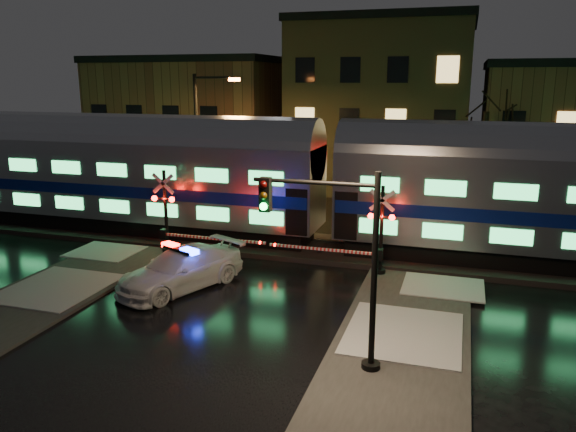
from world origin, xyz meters
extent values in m
plane|color=black|center=(0.00, 0.00, 0.00)|extent=(120.00, 120.00, 0.00)
cube|color=black|center=(0.00, 5.00, 0.12)|extent=(90.00, 4.20, 0.24)
cube|color=#2D2D2D|center=(6.50, -6.00, 0.06)|extent=(4.00, 20.00, 0.12)
cube|color=brown|center=(-13.00, 22.00, 4.50)|extent=(14.00, 10.00, 9.00)
cube|color=brown|center=(2.00, 22.50, 5.75)|extent=(12.00, 11.00, 11.50)
cube|color=black|center=(-10.83, 5.00, 0.64)|extent=(24.00, 2.40, 0.80)
cube|color=#B7BAC1|center=(-10.83, 5.00, 2.94)|extent=(25.00, 3.05, 3.80)
cube|color=navy|center=(-10.83, 5.00, 2.54)|extent=(24.75, 3.09, 0.55)
cube|color=#3FF078|center=(-10.83, 3.45, 1.79)|extent=(21.00, 0.05, 0.62)
cube|color=#3FF078|center=(-10.83, 3.45, 3.59)|extent=(21.00, 0.05, 0.62)
cylinder|color=#B7BAC1|center=(-10.83, 5.00, 4.64)|extent=(25.00, 3.05, 3.05)
imported|color=white|center=(-2.11, -1.30, 0.76)|extent=(4.07, 5.67, 1.52)
cube|color=black|center=(-2.11, -1.30, 1.56)|extent=(1.62, 1.01, 0.10)
cube|color=#FF0C05|center=(-2.64, -1.07, 1.60)|extent=(0.78, 0.61, 0.18)
cube|color=#1426FF|center=(-1.59, -1.53, 1.60)|extent=(0.78, 0.61, 0.18)
cylinder|color=black|center=(4.95, 2.40, 0.14)|extent=(0.47, 0.47, 0.28)
cylinder|color=black|center=(4.95, 2.40, 1.87)|extent=(0.15, 0.15, 3.74)
sphere|color=#FF0C05|center=(4.53, 2.22, 2.52)|extent=(0.24, 0.24, 0.24)
sphere|color=#FF0C05|center=(5.37, 2.22, 2.52)|extent=(0.24, 0.24, 0.24)
cube|color=white|center=(2.62, 2.15, 0.98)|extent=(4.67, 0.10, 0.10)
cube|color=black|center=(4.95, 2.15, 0.98)|extent=(0.25, 0.30, 0.45)
cylinder|color=black|center=(-4.77, 2.40, 0.15)|extent=(0.49, 0.49, 0.29)
cylinder|color=black|center=(-4.77, 2.40, 1.95)|extent=(0.16, 0.16, 3.89)
sphere|color=#FF0C05|center=(-5.21, 2.22, 2.63)|extent=(0.25, 0.25, 0.25)
sphere|color=#FF0C05|center=(-4.34, 2.22, 2.63)|extent=(0.25, 0.25, 0.25)
cube|color=white|center=(-2.34, 2.15, 1.02)|extent=(4.86, 0.10, 0.10)
cube|color=black|center=(-4.77, 2.15, 1.02)|extent=(0.25, 0.30, 0.45)
cylinder|color=black|center=(5.87, -5.46, 0.14)|extent=(0.52, 0.52, 0.28)
cylinder|color=black|center=(5.87, -5.46, 2.78)|extent=(0.17, 0.17, 5.56)
cylinder|color=black|center=(4.20, -5.46, 5.19)|extent=(3.34, 0.11, 0.11)
cube|color=black|center=(2.90, -5.61, 4.82)|extent=(0.30, 0.26, 0.93)
sphere|color=#0CFF3F|center=(2.90, -5.77, 4.52)|extent=(0.20, 0.20, 0.20)
cylinder|color=black|center=(-6.39, 9.00, 4.06)|extent=(0.20, 0.20, 8.11)
cylinder|color=black|center=(-5.18, 9.00, 7.91)|extent=(2.43, 0.12, 0.12)
cube|color=orange|center=(-4.06, 9.00, 7.81)|extent=(0.56, 0.28, 0.18)
camera|label=1|loc=(7.89, -19.45, 7.82)|focal=35.00mm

